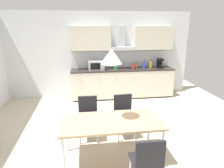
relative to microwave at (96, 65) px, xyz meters
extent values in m
cube|color=beige|center=(-0.10, -2.61, -1.08)|extent=(7.94, 8.81, 0.02)
cube|color=silver|center=(-0.10, 0.37, 0.27)|extent=(6.36, 0.10, 2.67)
cube|color=#333333|center=(0.83, 0.00, -1.04)|extent=(3.07, 0.59, 0.05)
cube|color=beige|center=(0.83, 0.00, -0.59)|extent=(3.20, 0.64, 0.85)
cube|color=#282321|center=(0.83, 0.00, -0.15)|extent=(3.22, 0.66, 0.03)
cube|color=silver|center=(-0.50, -0.33, -0.38)|extent=(0.01, 0.01, 0.14)
cube|color=silver|center=(0.03, -0.33, -0.38)|extent=(0.01, 0.01, 0.14)
cube|color=silver|center=(0.56, -0.33, -0.38)|extent=(0.01, 0.01, 0.14)
cube|color=silver|center=(1.10, -0.33, -0.38)|extent=(0.01, 0.01, 0.14)
cube|color=silver|center=(0.83, 0.31, 0.12)|extent=(3.20, 0.02, 0.52)
cube|color=beige|center=(-0.15, 0.15, 0.80)|extent=(1.23, 0.34, 0.71)
cube|color=beige|center=(1.81, 0.15, 0.80)|extent=(1.23, 0.34, 0.71)
cube|color=#B7BABF|center=(0.83, 0.13, 0.49)|extent=(0.74, 0.40, 0.10)
cube|color=#B7BABF|center=(0.83, 0.24, 0.82)|extent=(0.20, 0.16, 0.66)
cube|color=#ADADB2|center=(0.00, 0.00, 0.00)|extent=(0.48, 0.34, 0.28)
cube|color=black|center=(-0.04, -0.17, 0.00)|extent=(0.29, 0.01, 0.20)
cube|color=black|center=(2.05, 0.00, -0.13)|extent=(0.18, 0.18, 0.02)
cylinder|color=black|center=(2.05, -0.01, -0.06)|extent=(0.12, 0.12, 0.12)
cube|color=black|center=(2.05, 0.06, 0.01)|extent=(0.16, 0.08, 0.30)
cube|color=black|center=(2.05, -0.01, 0.13)|extent=(0.18, 0.16, 0.06)
cylinder|color=yellow|center=(1.76, 0.04, -0.03)|extent=(0.06, 0.06, 0.23)
cylinder|color=black|center=(1.76, 0.04, 0.11)|extent=(0.03, 0.03, 0.05)
cylinder|color=red|center=(1.18, -0.03, -0.06)|extent=(0.08, 0.08, 0.17)
cylinder|color=black|center=(1.18, -0.03, 0.04)|extent=(0.03, 0.03, 0.04)
cylinder|color=blue|center=(1.53, 0.04, -0.04)|extent=(0.08, 0.08, 0.20)
cylinder|color=black|center=(1.53, 0.04, 0.08)|extent=(0.03, 0.03, 0.04)
cylinder|color=green|center=(0.61, -0.03, -0.04)|extent=(0.08, 0.08, 0.20)
cylinder|color=black|center=(0.61, -0.03, 0.09)|extent=(0.03, 0.03, 0.04)
cylinder|color=brown|center=(1.27, 0.02, -0.06)|extent=(0.08, 0.08, 0.15)
cylinder|color=black|center=(1.27, 0.02, 0.03)|extent=(0.03, 0.03, 0.03)
cube|color=tan|center=(0.04, -3.12, -0.35)|extent=(1.65, 0.80, 0.04)
cylinder|color=silver|center=(-0.72, -3.46, -0.71)|extent=(0.04, 0.04, 0.70)
cylinder|color=silver|center=(0.80, -3.46, -0.71)|extent=(0.04, 0.04, 0.70)
cylinder|color=silver|center=(-0.72, -2.78, -0.71)|extent=(0.04, 0.04, 0.70)
cylinder|color=silver|center=(0.80, -2.78, -0.71)|extent=(0.04, 0.04, 0.70)
cube|color=black|center=(0.41, -3.82, -0.62)|extent=(0.41, 0.41, 0.04)
cube|color=black|center=(0.41, -4.00, -0.40)|extent=(0.38, 0.05, 0.40)
cylinder|color=silver|center=(0.25, -3.64, -0.85)|extent=(0.02, 0.02, 0.43)
cylinder|color=silver|center=(0.59, -3.65, -0.85)|extent=(0.02, 0.02, 0.43)
cube|color=black|center=(0.41, -2.42, -0.62)|extent=(0.43, 0.43, 0.04)
cube|color=black|center=(0.40, -2.24, -0.40)|extent=(0.38, 0.07, 0.40)
cylinder|color=silver|center=(0.59, -2.57, -0.85)|extent=(0.02, 0.02, 0.43)
cylinder|color=silver|center=(0.25, -2.60, -0.85)|extent=(0.02, 0.02, 0.43)
cylinder|color=silver|center=(0.57, -2.23, -0.85)|extent=(0.02, 0.02, 0.43)
cylinder|color=silver|center=(0.23, -2.26, -0.85)|extent=(0.02, 0.02, 0.43)
cube|color=black|center=(-0.33, -2.42, -0.62)|extent=(0.40, 0.40, 0.04)
cube|color=black|center=(-0.33, -2.24, -0.40)|extent=(0.38, 0.04, 0.40)
cylinder|color=silver|center=(-0.16, -2.59, -0.85)|extent=(0.02, 0.02, 0.43)
cylinder|color=silver|center=(-0.50, -2.58, -0.85)|extent=(0.02, 0.02, 0.43)
cylinder|color=silver|center=(-0.16, -2.25, -0.85)|extent=(0.02, 0.02, 0.43)
cylinder|color=silver|center=(-0.50, -2.24, -0.85)|extent=(0.02, 0.02, 0.43)
cone|color=silver|center=(0.04, -3.12, 0.73)|extent=(0.32, 0.32, 0.22)
camera|label=1|loc=(-0.37, -6.05, 1.17)|focal=32.00mm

